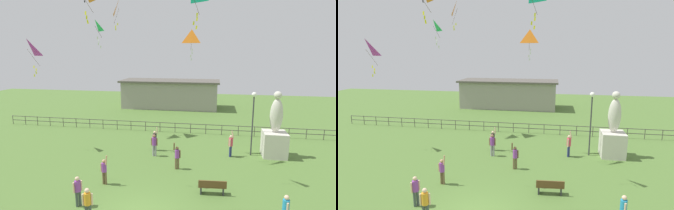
{
  "view_description": "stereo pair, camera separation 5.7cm",
  "coord_description": "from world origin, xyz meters",
  "views": [
    {
      "loc": [
        3.38,
        -10.62,
        7.53
      ],
      "look_at": [
        0.37,
        6.29,
        4.2
      ],
      "focal_mm": 28.57,
      "sensor_mm": 36.0,
      "label": 1
    },
    {
      "loc": [
        3.43,
        -10.61,
        7.53
      ],
      "look_at": [
        0.37,
        6.29,
        4.2
      ],
      "focal_mm": 28.57,
      "sensor_mm": 36.0,
      "label": 2
    }
  ],
  "objects": [
    {
      "name": "statue_monument",
      "position": [
        7.81,
        9.29,
        1.54
      ],
      "size": [
        1.67,
        1.67,
        4.87
      ],
      "color": "beige",
      "rests_on": "ground_plane"
    },
    {
      "name": "waterfront_railing",
      "position": [
        -0.33,
        14.0,
        0.62
      ],
      "size": [
        36.05,
        0.06,
        0.95
      ],
      "color": "#4C4742",
      "rests_on": "ground_plane"
    },
    {
      "name": "person_0",
      "position": [
        -3.16,
        0.6,
        0.91
      ],
      "size": [
        0.34,
        0.38,
        1.58
      ],
      "color": "#3F4C47",
      "rests_on": "ground_plane"
    },
    {
      "name": "person_3",
      "position": [
        1.06,
        5.79,
        0.91
      ],
      "size": [
        0.49,
        0.29,
        1.82
      ],
      "color": "brown",
      "rests_on": "ground_plane"
    },
    {
      "name": "person_6",
      "position": [
        -2.8,
        2.97,
        0.9
      ],
      "size": [
        0.47,
        0.32,
        1.8
      ],
      "color": "brown",
      "rests_on": "ground_plane"
    },
    {
      "name": "person_5",
      "position": [
        -2.11,
        -0.45,
        0.93
      ],
      "size": [
        0.47,
        0.3,
        1.61
      ],
      "color": "#3F4C47",
      "rests_on": "ground_plane"
    },
    {
      "name": "person_1",
      "position": [
        -1.15,
        8.91,
        0.93
      ],
      "size": [
        0.44,
        0.36,
        1.85
      ],
      "color": "black",
      "rests_on": "ground_plane"
    },
    {
      "name": "person_2",
      "position": [
        -0.92,
        7.75,
        0.96
      ],
      "size": [
        0.5,
        0.31,
        1.67
      ],
      "color": "#99999E",
      "rests_on": "ground_plane"
    },
    {
      "name": "pavilion_building",
      "position": [
        -2.81,
        26.0,
        1.95
      ],
      "size": [
        13.55,
        5.13,
        3.85
      ],
      "color": "gray",
      "rests_on": "ground_plane"
    },
    {
      "name": "kite_2",
      "position": [
        -10.37,
        7.35,
        7.78
      ],
      "size": [
        1.19,
        1.38,
        2.73
      ],
      "color": "#B22DB2"
    },
    {
      "name": "park_bench",
      "position": [
        3.4,
        2.9,
        0.46
      ],
      "size": [
        1.53,
        0.53,
        0.85
      ],
      "color": "brown",
      "rests_on": "ground_plane"
    },
    {
      "name": "kite_4",
      "position": [
        1.57,
        9.43,
        8.66
      ],
      "size": [
        1.01,
        0.5,
        2.23
      ],
      "color": "orange"
    },
    {
      "name": "lamppost",
      "position": [
        6.17,
        9.19,
        3.45
      ],
      "size": [
        0.36,
        0.36,
        4.79
      ],
      "color": "#38383D",
      "rests_on": "ground_plane"
    },
    {
      "name": "person_7",
      "position": [
        6.56,
        0.59,
        0.9
      ],
      "size": [
        0.29,
        0.47,
        1.56
      ],
      "color": "brown",
      "rests_on": "ground_plane"
    },
    {
      "name": "kite_0",
      "position": [
        -5.14,
        12.79,
        11.36
      ],
      "size": [
        0.94,
        1.25,
        2.58
      ],
      "color": "orange"
    },
    {
      "name": "kite_3",
      "position": [
        -5.32,
        8.2,
        9.38
      ],
      "size": [
        0.87,
        0.86,
        1.99
      ],
      "color": "#1EB759"
    },
    {
      "name": "person_4",
      "position": [
        4.65,
        8.63,
        0.97
      ],
      "size": [
        0.38,
        0.49,
        1.93
      ],
      "color": "navy",
      "rests_on": "ground_plane"
    }
  ]
}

